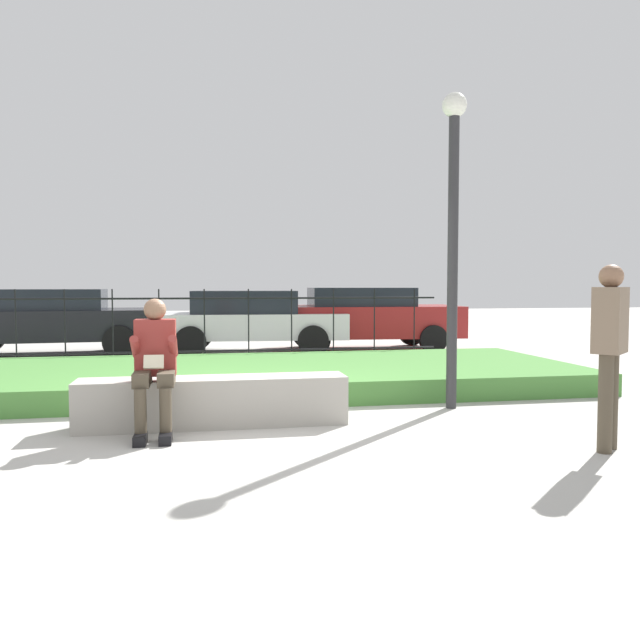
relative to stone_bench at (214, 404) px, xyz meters
name	(u,v)px	position (x,y,z in m)	size (l,w,h in m)	color
ground_plane	(245,424)	(0.31, 0.00, -0.22)	(60.00, 60.00, 0.00)	#B2AFA8
stone_bench	(214,404)	(0.00, 0.00, 0.00)	(2.67, 0.47, 0.49)	#ADA89E
person_seated_reader	(155,360)	(-0.55, -0.27, 0.49)	(0.42, 0.73, 1.29)	black
grass_berm	(233,376)	(0.31, 2.41, -0.07)	(9.65, 3.43, 0.29)	#4C893D
iron_fence	(227,326)	(0.31, 4.68, 0.50)	(7.65, 0.03, 1.36)	black
car_parked_right	(366,317)	(3.45, 7.03, 0.51)	(4.11, 2.11, 1.37)	maroon
car_parked_center	(250,319)	(0.89, 6.95, 0.48)	(4.05, 2.21, 1.31)	silver
car_parked_left	(49,319)	(-3.19, 7.17, 0.51)	(4.55, 2.14, 1.34)	black
person_passerby	(610,342)	(3.29, -1.60, 0.72)	(0.42, 0.40, 1.59)	#4C4233
street_lamp	(453,214)	(2.71, 0.41, 2.01)	(0.28, 0.28, 3.58)	#2D2D30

